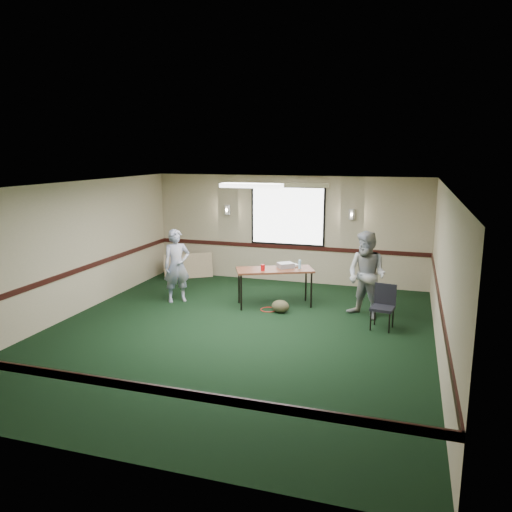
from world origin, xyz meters
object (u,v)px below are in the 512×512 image
(person_left, at_px, (177,266))
(person_right, at_px, (367,275))
(conference_chair, at_px, (384,303))
(projector, at_px, (286,265))
(folding_table, at_px, (275,272))

(person_left, height_order, person_right, person_right)
(person_right, bearing_deg, conference_chair, -24.18)
(person_left, bearing_deg, person_right, -38.18)
(projector, xyz_separation_m, person_right, (1.76, -0.41, 0.01))
(conference_chair, height_order, person_left, person_left)
(conference_chair, bearing_deg, person_right, 135.19)
(folding_table, bearing_deg, projector, 18.38)
(person_left, bearing_deg, conference_chair, -44.88)
(projector, bearing_deg, conference_chair, -61.02)
(person_right, bearing_deg, projector, -163.43)
(folding_table, bearing_deg, person_right, -30.95)
(folding_table, distance_m, person_right, 1.97)
(folding_table, height_order, projector, projector)
(person_left, bearing_deg, folding_table, -30.83)
(conference_chair, distance_m, person_left, 4.51)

